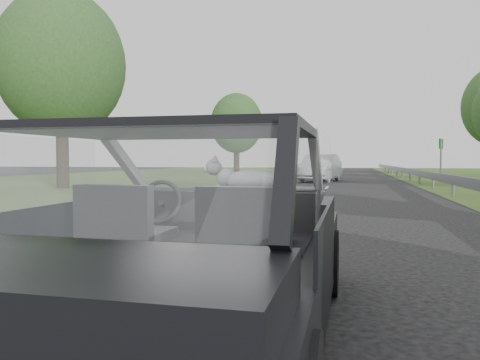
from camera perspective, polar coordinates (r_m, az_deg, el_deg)
The scene contains 11 objects.
ground at distance 3.44m, azimuth -5.40°, elevation -18.79°, with size 140.00×140.00×0.00m, color #3A3A3B.
subject_car at distance 3.25m, azimuth -5.45°, elevation -6.77°, with size 1.80×4.00×1.45m, color black.
dashboard at distance 3.82m, azimuth -2.43°, elevation -3.47°, with size 1.58×0.45×0.30m, color black.
driver_seat at distance 3.12m, azimuth -14.20°, elevation -4.34°, with size 0.50×0.72×0.42m, color #2A2A2C.
passenger_seat at distance 2.84m, azimuth 0.33°, elevation -4.93°, with size 0.50×0.72×0.42m, color #2A2A2C.
steering_wheel at distance 3.67m, azimuth -9.72°, elevation -2.65°, with size 0.36×0.36×0.04m, color black.
cat at distance 3.70m, azimuth 1.09°, elevation 0.08°, with size 0.62×0.19×0.28m, color gray.
other_car at distance 26.98m, azimuth 9.74°, elevation 1.46°, with size 1.87×4.73×1.56m, color silver.
highway_sign at distance 29.09m, azimuth 23.28°, elevation 2.24°, with size 0.10×0.98×2.44m, color #125C21.
tree_5 at distance 21.87m, azimuth -20.93°, elevation 9.90°, with size 5.45×5.45×8.25m, color #294C1F, non-canonical shape.
tree_6 at distance 39.74m, azimuth -0.43°, elevation 5.50°, with size 4.40×4.40×6.67m, color #294C1F, non-canonical shape.
Camera 1 is at (1.03, -3.03, 1.25)m, focal length 35.00 mm.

